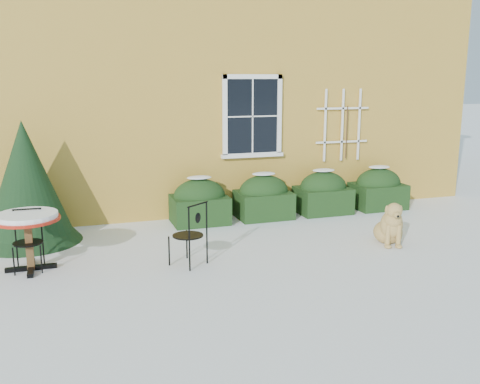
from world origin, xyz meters
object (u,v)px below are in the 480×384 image
object	(u,v)px
dog	(390,227)
patio_chair_far	(28,240)
bistro_table	(27,223)
patio_chair_near	(190,234)
evergreen_shrub	(27,194)

from	to	relation	value
dog	patio_chair_far	bearing A→B (deg)	-168.55
bistro_table	patio_chair_near	size ratio (longest dim) A/B	0.95
patio_chair_far	dog	xyz separation A→B (m)	(5.64, -0.61, -0.13)
evergreen_shrub	bistro_table	size ratio (longest dim) A/B	2.25
evergreen_shrub	bistro_table	bearing A→B (deg)	-87.14
bistro_table	patio_chair_far	world-z (taller)	patio_chair_far
patio_chair_near	dog	xyz separation A→B (m)	(3.38, -0.05, -0.17)
evergreen_shrub	bistro_table	world-z (taller)	evergreen_shrub
evergreen_shrub	patio_chair_far	xyz separation A→B (m)	(0.06, -1.40, -0.39)
patio_chair_near	patio_chair_far	distance (m)	2.32
bistro_table	evergreen_shrub	bearing A→B (deg)	92.86
bistro_table	patio_chair_far	distance (m)	0.27
evergreen_shrub	dog	bearing A→B (deg)	-19.47
evergreen_shrub	bistro_table	distance (m)	1.46
patio_chair_near	dog	bearing A→B (deg)	142.59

